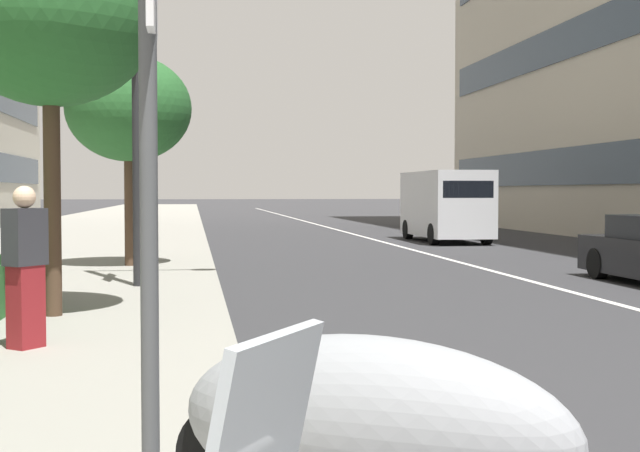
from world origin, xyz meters
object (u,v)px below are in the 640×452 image
at_px(delivery_van_ahead, 445,204).
at_px(parking_sign_by_curb, 150,215).
at_px(street_lamp_with_banners, 160,3).
at_px(street_tree_near_plaza_corner, 50,19).
at_px(street_tree_by_lamp_post, 129,109).
at_px(motorcycle_nearest_camera, 366,429).
at_px(pedestrian_on_plaza, 25,266).

relative_size(delivery_van_ahead, parking_sign_by_curb, 2.03).
relative_size(street_lamp_with_banners, street_tree_near_plaza_corner, 1.61).
distance_m(parking_sign_by_curb, street_lamp_with_banners, 12.75).
bearing_deg(street_tree_by_lamp_post, street_lamp_with_banners, -168.65).
height_order(motorcycle_nearest_camera, street_lamp_with_banners, street_lamp_with_banners).
bearing_deg(street_tree_by_lamp_post, delivery_van_ahead, -44.95).
bearing_deg(pedestrian_on_plaza, motorcycle_nearest_camera, 155.56).
distance_m(parking_sign_by_curb, pedestrian_on_plaza, 6.66).
height_order(motorcycle_nearest_camera, parking_sign_by_curb, parking_sign_by_curb).
height_order(parking_sign_by_curb, street_tree_by_lamp_post, street_tree_by_lamp_post).
xyz_separation_m(motorcycle_nearest_camera, delivery_van_ahead, (25.39, -7.99, 0.76)).
bearing_deg(street_lamp_with_banners, street_tree_by_lamp_post, 11.35).
distance_m(delivery_van_ahead, street_tree_by_lamp_post, 14.66).
distance_m(street_lamp_with_banners, pedestrian_on_plaza, 7.21).
distance_m(street_lamp_with_banners, street_tree_near_plaza_corner, 3.85).
xyz_separation_m(street_lamp_with_banners, street_tree_near_plaza_corner, (-3.49, 1.29, -0.99)).
relative_size(parking_sign_by_curb, street_tree_by_lamp_post, 0.56).
xyz_separation_m(motorcycle_nearest_camera, pedestrian_on_plaza, (5.04, 2.60, 0.43)).
bearing_deg(street_tree_near_plaza_corner, parking_sign_by_curb, -169.21).
height_order(street_tree_near_plaza_corner, pedestrian_on_plaza, street_tree_near_plaza_corner).
xyz_separation_m(street_tree_by_lamp_post, pedestrian_on_plaza, (-10.09, 0.35, -2.58)).
bearing_deg(street_tree_by_lamp_post, motorcycle_nearest_camera, -171.55).
bearing_deg(motorcycle_nearest_camera, parking_sign_by_curb, 88.46).
bearing_deg(street_lamp_with_banners, street_tree_near_plaza_corner, 159.80).
height_order(delivery_van_ahead, street_tree_near_plaza_corner, street_tree_near_plaza_corner).
distance_m(street_lamp_with_banners, street_tree_by_lamp_post, 4.53).
xyz_separation_m(street_lamp_with_banners, street_tree_by_lamp_post, (4.22, 0.85, -1.43)).
bearing_deg(street_tree_near_plaza_corner, motorcycle_nearest_camera, -160.10).
xyz_separation_m(delivery_van_ahead, street_tree_by_lamp_post, (-10.25, 10.23, 2.25)).
height_order(delivery_van_ahead, parking_sign_by_curb, parking_sign_by_curb).
height_order(street_tree_near_plaza_corner, street_tree_by_lamp_post, street_tree_near_plaza_corner).
bearing_deg(parking_sign_by_curb, pedestrian_on_plaza, 13.89).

